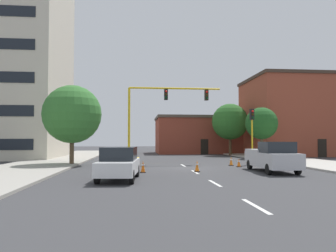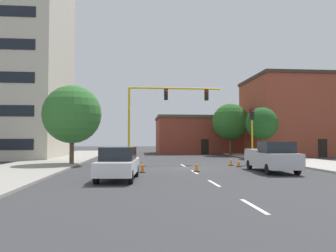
{
  "view_description": "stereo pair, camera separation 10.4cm",
  "coord_description": "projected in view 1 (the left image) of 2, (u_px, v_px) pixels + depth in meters",
  "views": [
    {
      "loc": [
        -3.79,
        -24.23,
        2.13
      ],
      "look_at": [
        -0.94,
        5.79,
        3.39
      ],
      "focal_mm": 34.91,
      "sensor_mm": 36.0,
      "label": 1
    },
    {
      "loc": [
        -3.69,
        -24.24,
        2.13
      ],
      "look_at": [
        -0.94,
        5.79,
        3.39
      ],
      "focal_mm": 34.91,
      "sensor_mm": 36.0,
      "label": 2
    }
  ],
  "objects": [
    {
      "name": "sidewalk_right",
      "position": [
        288.0,
        160.0,
        33.42
      ],
      "size": [
        6.0,
        56.0,
        0.14
      ],
      "primitive_type": "cube",
      "color": "#B2ADA3",
      "rests_on": "ground_plane"
    },
    {
      "name": "traffic_cone_roadside_a",
      "position": [
        231.0,
        161.0,
        26.73
      ],
      "size": [
        0.36,
        0.36,
        0.75
      ],
      "color": "black",
      "rests_on": "ground_plane"
    },
    {
      "name": "traffic_cone_roadside_c",
      "position": [
        143.0,
        167.0,
        21.02
      ],
      "size": [
        0.36,
        0.36,
        0.78
      ],
      "color": "black",
      "rests_on": "ground_plane"
    },
    {
      "name": "building_row_right",
      "position": [
        299.0,
        117.0,
        44.81
      ],
      "size": [
        13.91,
        11.13,
        10.58
      ],
      "color": "brown",
      "rests_on": "ground_plane"
    },
    {
      "name": "sedan_white_near_left",
      "position": [
        119.0,
        163.0,
        17.24
      ],
      "size": [
        2.22,
        4.64,
        1.74
      ],
      "color": "white",
      "rests_on": "ground_plane"
    },
    {
      "name": "pickup_truck_silver",
      "position": [
        272.0,
        157.0,
        21.48
      ],
      "size": [
        2.17,
        5.46,
        1.99
      ],
      "color": "#BCBCC1",
      "rests_on": "ground_plane"
    },
    {
      "name": "lane_stripe_seg_1",
      "position": [
        215.0,
        183.0,
        15.91
      ],
      "size": [
        0.16,
        2.4,
        0.01
      ],
      "primitive_type": "cube",
      "color": "silver",
      "rests_on": "ground_plane"
    },
    {
      "name": "sidewalk_left",
      "position": [
        55.0,
        161.0,
        31.24
      ],
      "size": [
        6.0,
        56.0,
        0.14
      ],
      "primitive_type": "cube",
      "color": "#9E998E",
      "rests_on": "ground_plane"
    },
    {
      "name": "building_tall_left",
      "position": [
        1.0,
        58.0,
        38.33
      ],
      "size": [
        14.77,
        13.41,
        23.46
      ],
      "color": "beige",
      "rests_on": "ground_plane"
    },
    {
      "name": "lane_stripe_seg_0",
      "position": [
        256.0,
        206.0,
        10.44
      ],
      "size": [
        0.16,
        2.4,
        0.01
      ],
      "primitive_type": "cube",
      "color": "silver",
      "rests_on": "ground_plane"
    },
    {
      "name": "tree_left_near",
      "position": [
        72.0,
        114.0,
        27.18
      ],
      "size": [
        4.84,
        4.84,
        6.66
      ],
      "color": "brown",
      "rests_on": "ground_plane"
    },
    {
      "name": "lane_stripe_seg_2",
      "position": [
        195.0,
        172.0,
        21.39
      ],
      "size": [
        0.16,
        2.4,
        0.01
      ],
      "primitive_type": "cube",
      "color": "silver",
      "rests_on": "ground_plane"
    },
    {
      "name": "building_brick_center",
      "position": [
        198.0,
        135.0,
        51.44
      ],
      "size": [
        13.37,
        9.55,
        5.7
      ],
      "color": "brown",
      "rests_on": "ground_plane"
    },
    {
      "name": "ground_plane",
      "position": [
        188.0,
        168.0,
        24.37
      ],
      "size": [
        160.0,
        160.0,
        0.0
      ],
      "primitive_type": "plane",
      "color": "#38383A"
    },
    {
      "name": "traffic_light_pole_right",
      "position": [
        252.0,
        124.0,
        28.48
      ],
      "size": [
        0.32,
        0.47,
        4.8
      ],
      "color": "yellow",
      "rests_on": "ground_plane"
    },
    {
      "name": "traffic_cone_roadside_b",
      "position": [
        239.0,
        163.0,
        25.45
      ],
      "size": [
        0.36,
        0.36,
        0.66
      ],
      "color": "black",
      "rests_on": "ground_plane"
    },
    {
      "name": "traffic_cone_roadside_d",
      "position": [
        197.0,
        166.0,
        21.59
      ],
      "size": [
        0.36,
        0.36,
        0.78
      ],
      "color": "black",
      "rests_on": "ground_plane"
    },
    {
      "name": "traffic_signal_gantry",
      "position": [
        142.0,
        138.0,
        28.98
      ],
      "size": [
        9.13,
        1.2,
        6.83
      ],
      "color": "yellow",
      "rests_on": "ground_plane"
    },
    {
      "name": "lane_stripe_seg_3",
      "position": [
        183.0,
        165.0,
        26.86
      ],
      "size": [
        0.16,
        2.4,
        0.01
      ],
      "primitive_type": "cube",
      "color": "silver",
      "rests_on": "ground_plane"
    },
    {
      "name": "tree_right_far",
      "position": [
        230.0,
        122.0,
        43.65
      ],
      "size": [
        4.83,
        4.83,
        6.94
      ],
      "color": "#4C3823",
      "rests_on": "ground_plane"
    },
    {
      "name": "tree_right_mid",
      "position": [
        262.0,
        124.0,
        36.66
      ],
      "size": [
        3.61,
        3.61,
        5.76
      ],
      "color": "brown",
      "rests_on": "ground_plane"
    }
  ]
}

